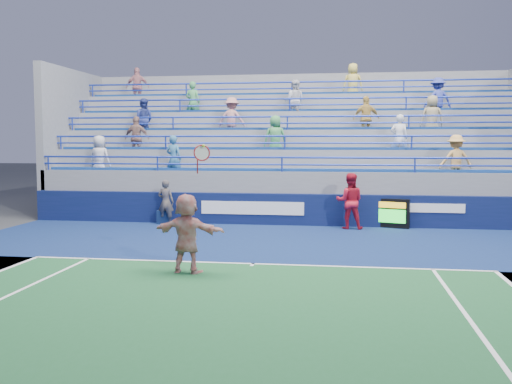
% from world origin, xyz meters
% --- Properties ---
extents(ground, '(120.00, 120.00, 0.00)m').
position_xyz_m(ground, '(0.00, 0.00, 0.00)').
color(ground, '#333538').
extents(sponsor_wall, '(18.00, 0.32, 1.10)m').
position_xyz_m(sponsor_wall, '(0.00, 6.50, 0.55)').
color(sponsor_wall, '#0A153A').
rests_on(sponsor_wall, ground).
extents(bleacher_stand, '(18.00, 5.60, 6.13)m').
position_xyz_m(bleacher_stand, '(-0.00, 10.27, 1.55)').
color(bleacher_stand, slate).
rests_on(bleacher_stand, ground).
extents(serve_speed_board, '(1.41, 0.60, 0.99)m').
position_xyz_m(serve_speed_board, '(3.61, 6.35, 0.50)').
color(serve_speed_board, black).
rests_on(serve_speed_board, ground).
extents(judge_chair, '(0.54, 0.54, 0.86)m').
position_xyz_m(judge_chair, '(-4.12, 6.25, 0.28)').
color(judge_chair, '#0C1A3A').
rests_on(judge_chair, ground).
extents(tennis_player, '(1.70, 0.81, 2.83)m').
position_xyz_m(tennis_player, '(-1.30, -1.07, 0.89)').
color(tennis_player, silver).
rests_on(tennis_player, ground).
extents(line_judge, '(0.60, 0.42, 1.58)m').
position_xyz_m(line_judge, '(-4.01, 6.06, 0.79)').
color(line_judge, '#121732').
rests_on(line_judge, ground).
extents(ball_girl, '(0.92, 0.72, 1.86)m').
position_xyz_m(ball_girl, '(2.34, 5.93, 0.93)').
color(ball_girl, '#B61428').
rests_on(ball_girl, ground).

